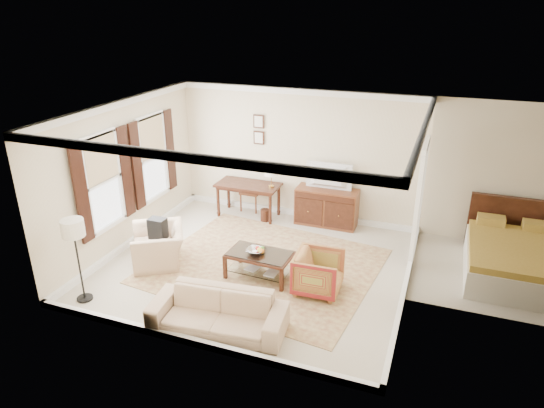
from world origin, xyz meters
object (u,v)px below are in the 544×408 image
Objects in this scene: sideboard at (327,207)px; striped_armchair at (318,271)px; tv at (328,169)px; writing_desk at (248,188)px; club_armchair at (158,240)px; coffee_table at (260,258)px; sofa at (218,307)px.

striped_armchair is at bearing -78.33° from sideboard.
sideboard is 0.89m from tv.
writing_desk is 3.44m from striped_armchair.
sideboard is 3.74m from club_armchair.
coffee_table is at bearing 62.23° from club_armchair.
tv reaches higher than club_armchair.
sideboard is 2.64m from coffee_table.
writing_desk is 1.49× the size of tv.
striped_armchair is at bearing -4.74° from coffee_table.
club_armchair is at bearing -175.08° from coffee_table.
sideboard is 4.24m from sofa.
coffee_table is (1.24, -2.42, -0.30)m from writing_desk.
coffee_table is 1.62m from sofa.
club_armchair is 2.43m from sofa.
coffee_table is at bearing -101.96° from sideboard.
tv is 4.32m from sofa.
sideboard is at bearing 104.79° from club_armchair.
tv reaches higher than writing_desk.
striped_armchair is at bearing 47.61° from sofa.
writing_desk is 1.22× the size of coffee_table.
tv is at bearing 4.74° from writing_desk.
tv is at bearing 9.58° from striped_armchair.
sofa is (1.95, -1.45, -0.06)m from club_armchair.
club_armchair is at bearing 89.29° from striped_armchair.
sofa reaches higher than striped_armchair.
tv is 1.21× the size of striped_armchair.
coffee_table is at bearing -62.77° from writing_desk.
writing_desk is 2.73m from coffee_table.
sofa is (-0.57, -4.21, -0.02)m from sideboard.
sideboard is at bearing 9.50° from striped_armchair.
club_armchair is (-3.08, -0.08, 0.07)m from striped_armchair.
striped_armchair reaches higher than coffee_table.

